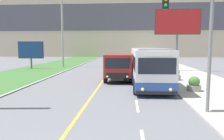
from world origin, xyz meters
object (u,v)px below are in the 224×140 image
dump_truck (118,67)px  billboard_large (178,24)px  planter_round_second (175,75)px  city_bus (147,65)px  planter_round_near (194,85)px  traffic_light_mast (196,31)px  utility_pole_far (62,31)px  billboard_small (31,51)px

dump_truck → billboard_large: (6.99, 8.40, 4.65)m
planter_round_second → city_bus: bearing=-154.7°
dump_truck → planter_round_near: 6.98m
traffic_light_mast → planter_round_second: size_ratio=5.44×
dump_truck → billboard_large: size_ratio=0.84×
utility_pole_far → traffic_light_mast: utility_pole_far is taller
dump_truck → billboard_small: 16.11m
utility_pole_far → dump_truck: bearing=-55.3°
city_bus → utility_pole_far: (-11.42, 13.52, 3.84)m
dump_truck → traffic_light_mast: 10.42m
utility_pole_far → planter_round_near: (14.28, -17.22, -4.84)m
dump_truck → billboard_large: 11.88m
utility_pole_far → planter_round_second: 19.26m
dump_truck → billboard_small: bearing=141.5°
billboard_large → dump_truck: bearing=-129.8°
traffic_light_mast → billboard_small: (-16.46, 19.31, -1.26)m
traffic_light_mast → dump_truck: bearing=112.7°
utility_pole_far → planter_round_near: bearing=-50.3°
city_bus → traffic_light_mast: size_ratio=2.02×
city_bus → billboard_small: bearing=144.8°
city_bus → planter_round_near: bearing=-52.3°
planter_round_near → city_bus: bearing=127.7°
utility_pole_far → planter_round_near: utility_pole_far is taller
billboard_large → billboard_small: billboard_large is taller
planter_round_near → traffic_light_mast: bearing=-106.9°
utility_pole_far → traffic_light_mast: (12.78, -22.16, -1.54)m
traffic_light_mast → billboard_small: traffic_light_mast is taller
billboard_large → planter_round_near: billboard_large is taller
city_bus → planter_round_second: bearing=25.3°
billboard_small → utility_pole_far: bearing=37.8°
billboard_large → planter_round_second: (-1.85, -7.84, -5.34)m
billboard_small → planter_round_second: bearing=-28.0°
city_bus → billboard_large: 11.03m
utility_pole_far → billboard_large: (15.88, -4.44, 0.54)m
city_bus → billboard_large: billboard_large is taller
city_bus → dump_truck: (-2.53, 0.68, -0.26)m
dump_truck → billboard_small: size_ratio=1.70×
city_bus → planter_round_second: 3.05m
city_bus → traffic_light_mast: 9.04m
traffic_light_mast → billboard_large: 18.11m
dump_truck → planter_round_second: dump_truck is taller
traffic_light_mast → billboard_large: size_ratio=0.78×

